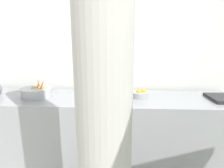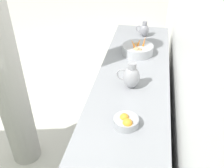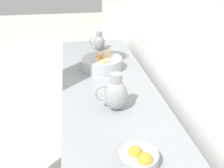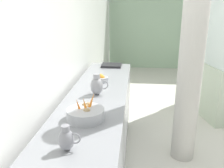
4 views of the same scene
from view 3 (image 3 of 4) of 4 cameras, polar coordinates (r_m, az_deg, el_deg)
The scene contains 5 objects.
prep_counter at distance 1.98m, azimuth 1.07°, elevation -17.50°, with size 0.71×3.18×0.91m, color gray.
vegetable_colander at distance 2.31m, azimuth -2.17°, elevation 4.54°, with size 0.35×0.35×0.23m.
orange_bowl at distance 1.31m, azimuth 5.90°, elevation -15.81°, with size 0.19×0.19×0.10m.
metal_pitcher_tall at distance 1.68m, azimuth 0.77°, elevation -2.10°, with size 0.21×0.15×0.25m.
metal_pitcher_short at distance 2.78m, azimuth -2.84°, elevation 9.17°, with size 0.17×0.12×0.20m.
Camera 3 is at (-1.22, 1.30, 1.83)m, focal length 41.86 mm.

